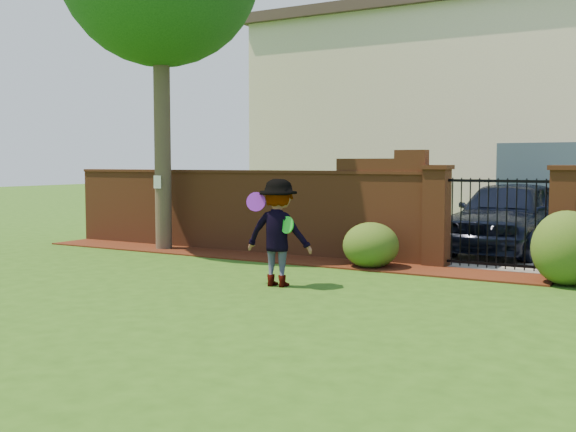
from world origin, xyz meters
The scene contains 15 objects.
ground centered at (0.00, 0.00, -0.01)m, with size 80.00×80.00×0.01m, color #244C13.
mulch_bed centered at (-0.95, 3.34, 0.01)m, with size 11.10×1.08×0.03m, color #361409.
brick_wall centered at (-2.01, 4.00, 0.93)m, with size 8.70×0.31×2.16m.
pillar_left centered at (2.40, 4.00, 0.96)m, with size 0.50×0.50×1.88m.
pillar_right centered at (4.60, 4.00, 0.96)m, with size 0.50×0.50×1.88m.
iron_gate centered at (3.50, 4.00, 0.85)m, with size 1.78×0.03×1.60m.
driveway centered at (3.50, 8.00, 0.01)m, with size 3.20×8.00×0.01m, color slate.
house centered at (1.00, 12.00, 3.16)m, with size 12.40×6.40×6.30m.
car centered at (3.07, 6.53, 0.78)m, with size 1.85×4.59×1.56m, color black.
paper_notice centered at (-3.60, 3.21, 1.50)m, with size 0.20×0.01×0.28m, color white.
shrub_left centered at (1.44, 3.19, 0.42)m, with size 1.03×1.03×0.84m, color #254A16.
shrub_middle centered at (4.78, 3.11, 0.59)m, with size 1.07×1.07×1.18m, color #254A16.
man centered at (0.90, 0.78, 0.84)m, with size 1.08×0.62×1.67m, color gray.
frisbee_purple centered at (0.62, 0.61, 1.32)m, with size 0.30×0.30×0.03m, color purple.
frisbee_green centered at (1.14, 0.67, 0.98)m, with size 0.26×0.26×0.02m, color green.
Camera 1 is at (6.33, -8.31, 1.93)m, focal length 42.83 mm.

